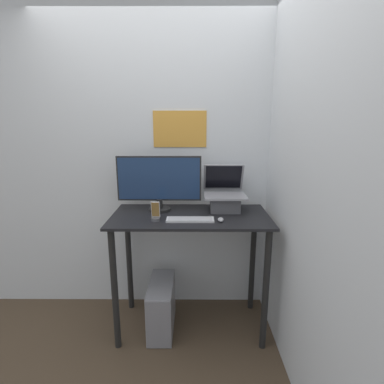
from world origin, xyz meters
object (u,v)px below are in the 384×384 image
Objects in this scene: cell_phone at (156,215)px; computer_tower at (162,306)px; keyboard at (190,219)px; monitor at (159,183)px; mouse at (221,220)px; laptop at (225,199)px.

computer_tower is (0.01, 0.09, -0.80)m from cell_phone.
cell_phone is (-0.24, -0.00, 0.03)m from keyboard.
cell_phone is 0.80m from computer_tower.
mouse is (0.46, -0.27, -0.21)m from monitor.
monitor is 1.39× the size of computer_tower.
laptop reaches higher than keyboard.
keyboard is 0.22m from mouse.
mouse is 0.46× the size of cell_phone.
keyboard is (-0.27, -0.25, -0.09)m from laptop.
monitor is (-0.52, -0.00, 0.13)m from laptop.
laptop is at bearing 42.50° from keyboard.
monitor reaches higher than computer_tower.
cell_phone is at bearing -153.81° from laptop.
laptop is 0.75× the size of computer_tower.
monitor is 0.58m from mouse.
laptop is 2.50× the size of cell_phone.
laptop reaches higher than computer_tower.
mouse is 0.90m from computer_tower.
laptop is at bearing 26.19° from cell_phone.
monitor reaches higher than cell_phone.
mouse is at bearing -13.92° from computer_tower.
cell_phone is (-0.00, -0.25, -0.18)m from monitor.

